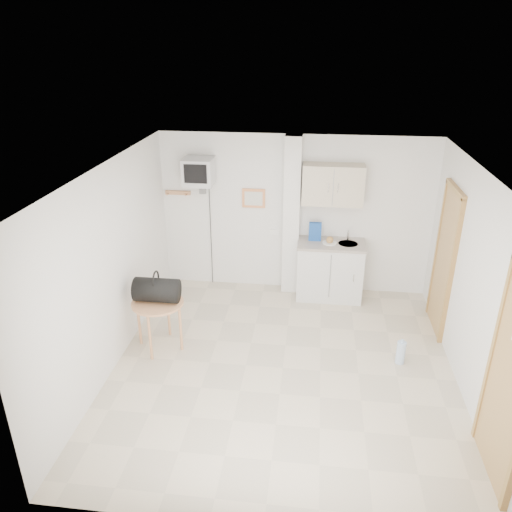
# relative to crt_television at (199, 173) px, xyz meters

# --- Properties ---
(ground) EXTENTS (4.50, 4.50, 0.00)m
(ground) POSITION_rel_crt_television_xyz_m (1.45, -2.02, -1.94)
(ground) COLOR beige
(ground) RESTS_ON ground
(room_envelope) EXTENTS (4.24, 4.54, 2.55)m
(room_envelope) POSITION_rel_crt_television_xyz_m (1.69, -1.93, -0.40)
(room_envelope) COLOR white
(room_envelope) RESTS_ON ground
(kitchenette) EXTENTS (1.03, 0.58, 2.10)m
(kitchenette) POSITION_rel_crt_television_xyz_m (2.02, -0.02, -1.13)
(kitchenette) COLOR silver
(kitchenette) RESTS_ON ground
(crt_television) EXTENTS (0.44, 0.45, 2.15)m
(crt_television) POSITION_rel_crt_television_xyz_m (0.00, 0.00, 0.00)
(crt_television) COLOR slate
(crt_television) RESTS_ON ground
(round_table) EXTENTS (0.67, 0.67, 0.68)m
(round_table) POSITION_rel_crt_television_xyz_m (-0.20, -1.75, -1.34)
(round_table) COLOR tan
(round_table) RESTS_ON ground
(duffel_bag) EXTENTS (0.57, 0.31, 0.42)m
(duffel_bag) POSITION_rel_crt_television_xyz_m (-0.21, -1.72, -1.10)
(duffel_bag) COLOR black
(duffel_bag) RESTS_ON round_table
(water_bottle) EXTENTS (0.11, 0.11, 0.34)m
(water_bottle) POSITION_rel_crt_television_xyz_m (2.92, -1.73, -1.78)
(water_bottle) COLOR #ABC4E3
(water_bottle) RESTS_ON ground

